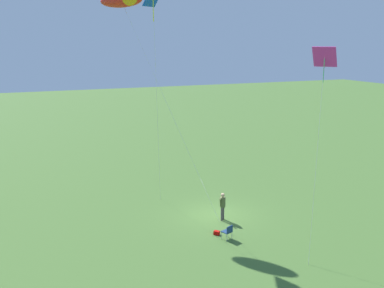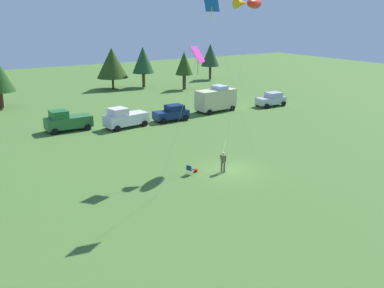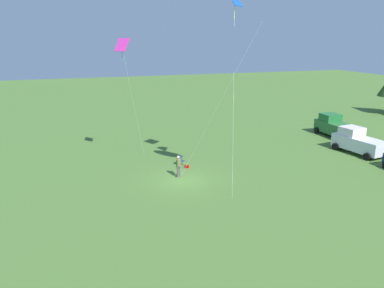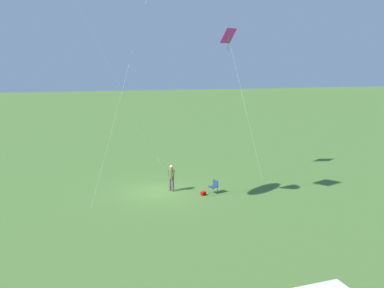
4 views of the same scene
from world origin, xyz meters
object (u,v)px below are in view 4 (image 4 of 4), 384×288
at_px(folding_chair, 214,186).
at_px(backpack_on_grass, 203,193).
at_px(person_kite_flyer, 171,176).
at_px(kite_diamond_rainbow, 229,39).

height_order(folding_chair, backpack_on_grass, folding_chair).
distance_m(person_kite_flyer, backpack_on_grass, 2.40).
bearing_deg(backpack_on_grass, folding_chair, -158.52).
bearing_deg(folding_chair, kite_diamond_rainbow, -138.86).
distance_m(person_kite_flyer, folding_chair, 2.82).
bearing_deg(backpack_on_grass, person_kite_flyer, -34.99).
bearing_deg(person_kite_flyer, folding_chair, 116.69).
relative_size(person_kite_flyer, backpack_on_grass, 5.44).
relative_size(person_kite_flyer, kite_diamond_rainbow, 0.17).
bearing_deg(backpack_on_grass, kite_diamond_rainbow, -122.19).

